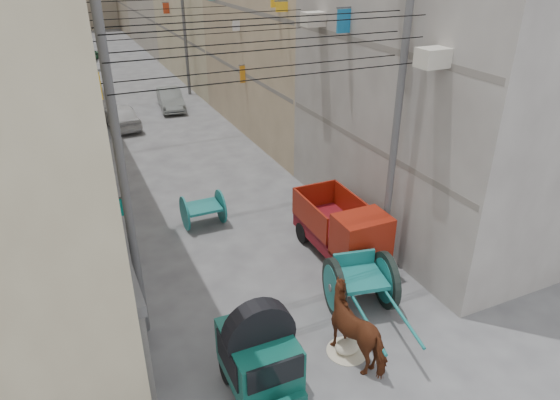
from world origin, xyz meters
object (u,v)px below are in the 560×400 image
tonga_cart (360,283)px  distant_car_white (121,116)px  mini_truck (346,235)px  feed_sack (347,346)px  distant_car_grey (170,99)px  second_cart (203,209)px  auto_rickshaw (260,356)px  horse (360,328)px  distant_car_green (87,55)px

tonga_cart → distant_car_white: (-3.37, 18.31, -0.18)m
mini_truck → feed_sack: size_ratio=5.66×
distant_car_grey → second_cart: bearing=-93.3°
tonga_cart → distant_car_grey: bearing=102.1°
auto_rickshaw → tonga_cart: (3.53, 1.58, -0.27)m
tonga_cart → second_cart: size_ratio=2.69×
horse → distant_car_white: 19.94m
mini_truck → distant_car_grey: bearing=93.5°
mini_truck → horse: mini_truck is taller
second_cart → auto_rickshaw: bearing=-97.9°
horse → distant_car_green: horse is taller
mini_truck → feed_sack: (-1.97, -3.38, -0.79)m
auto_rickshaw → horse: auto_rickshaw is taller
feed_sack → distant_car_green: (-2.17, 38.85, 0.39)m
feed_sack → tonga_cart: bearing=48.3°
mini_truck → distant_car_white: (-4.20, 16.21, -0.30)m
distant_car_white → feed_sack: bearing=92.0°
second_cart → feed_sack: bearing=-79.9°
auto_rickshaw → second_cart: size_ratio=1.93×
auto_rickshaw → distant_car_grey: (3.38, 22.21, -0.48)m
distant_car_grey → distant_car_green: bearing=106.4°
tonga_cart → second_cart: 6.59m
auto_rickshaw → distant_car_white: bearing=89.9°
tonga_cart → distant_car_white: 18.61m
auto_rickshaw → second_cart: 7.77m
auto_rickshaw → second_cart: bearing=82.7°
tonga_cart → horse: size_ratio=1.83×
second_cart → distant_car_green: (-0.83, 31.47, -0.09)m
second_cart → distant_car_grey: bearing=80.7°
distant_car_white → tonga_cart: bearing=95.9°
auto_rickshaw → tonga_cart: 3.87m
distant_car_green → tonga_cart: bearing=109.6°
tonga_cart → mini_truck: 2.25m
mini_truck → auto_rickshaw: bearing=-139.4°
horse → distant_car_grey: (0.84, 22.12, -0.24)m
horse → tonga_cart: bearing=-138.0°
second_cart → distant_car_grey: (2.34, 14.53, -0.03)m
distant_car_grey → mini_truck: bearing=-81.2°
auto_rickshaw → distant_car_green: size_ratio=0.70×
distant_car_white → horse: bearing=92.3°
tonga_cart → distant_car_green: size_ratio=0.97×
auto_rickshaw → distant_car_white: auto_rickshaw is taller
second_cart → distant_car_green: 31.48m
tonga_cart → mini_truck: mini_truck is taller
auto_rickshaw → distant_car_white: 19.89m
auto_rickshaw → horse: bearing=2.5°
second_cart → horse: size_ratio=0.68×
horse → distant_car_green: bearing=-101.1°
tonga_cart → horse: horse is taller
distant_car_grey → auto_rickshaw: bearing=-92.8°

